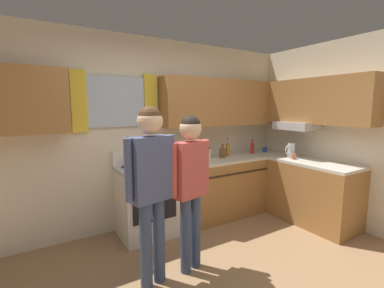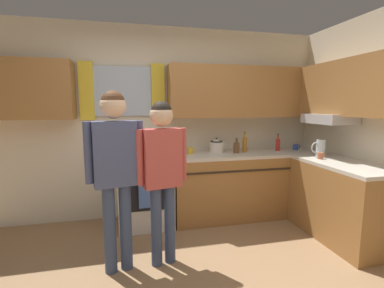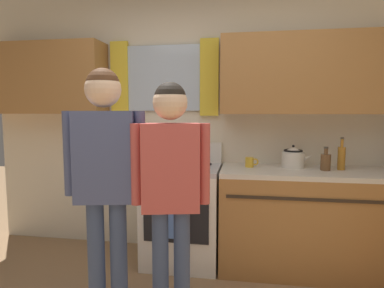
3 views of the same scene
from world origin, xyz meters
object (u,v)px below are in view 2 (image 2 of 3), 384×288
stovetop_kettle (217,146)px  water_pitcher (320,148)px  bottle_squat_brown (236,147)px  mug_cobalt_blue (296,147)px  bottle_oil_amber (245,144)px  bottle_sauce_red (278,144)px  mug_mustard_yellow (190,151)px  stove_oven (146,189)px  adult_in_plaid (162,164)px  adult_left (115,161)px  cup_terracotta (320,156)px

stovetop_kettle → water_pitcher: (1.19, -0.61, 0.02)m
bottle_squat_brown → mug_cobalt_blue: bottle_squat_brown is taller
bottle_oil_amber → mug_cobalt_blue: bearing=-0.3°
bottle_squat_brown → bottle_sauce_red: 0.65m
bottle_squat_brown → mug_mustard_yellow: bearing=174.3°
bottle_squat_brown → stovetop_kettle: 0.28m
bottle_sauce_red → stove_oven: bearing=-178.9°
stove_oven → bottle_sauce_red: bottle_sauce_red is taller
bottle_sauce_red → adult_in_plaid: 2.06m
mug_cobalt_blue → adult_left: adult_left is taller
cup_terracotta → adult_left: size_ratio=0.06×
bottle_oil_amber → stovetop_kettle: (-0.40, 0.05, -0.01)m
bottle_squat_brown → mug_mustard_yellow: size_ratio=1.71×
stove_oven → adult_left: (-0.32, -0.98, 0.59)m
cup_terracotta → water_pitcher: 0.17m
stovetop_kettle → water_pitcher: bearing=-27.2°
bottle_squat_brown → cup_terracotta: bottle_squat_brown is taller
cup_terracotta → mug_cobalt_blue: (0.12, 0.68, 0.00)m
stove_oven → bottle_oil_amber: bottle_oil_amber is taller
bottle_oil_amber → cup_terracotta: 0.98m
adult_left → stovetop_kettle: bearing=39.5°
stove_oven → adult_in_plaid: adult_in_plaid is taller
mug_cobalt_blue → adult_in_plaid: (-2.10, -1.01, 0.06)m
bottle_oil_amber → cup_terracotta: size_ratio=2.63×
stove_oven → adult_left: bearing=-107.9°
bottle_sauce_red → cup_terracotta: bearing=-74.3°
bottle_oil_amber → cup_terracotta: bearing=-44.5°
bottle_oil_amber → stovetop_kettle: 0.40m
stove_oven → stovetop_kettle: (1.00, 0.10, 0.53)m
bottle_squat_brown → adult_in_plaid: (-1.15, -0.96, 0.02)m
mug_cobalt_blue → mug_mustard_yellow: size_ratio=0.96×
stove_oven → stovetop_kettle: size_ratio=4.02×
bottle_oil_amber → adult_in_plaid: 1.64m
cup_terracotta → bottle_oil_amber: bearing=135.5°
stove_oven → cup_terracotta: stove_oven is taller
stovetop_kettle → adult_in_plaid: size_ratio=0.17×
mug_mustard_yellow → water_pitcher: (1.57, -0.57, 0.07)m
bottle_sauce_red → adult_left: bearing=-155.4°
bottle_squat_brown → mug_cobalt_blue: bearing=2.8°
adult_in_plaid → stove_oven: bearing=96.4°
bottle_sauce_red → mug_mustard_yellow: 1.29m
mug_mustard_yellow → adult_left: adult_left is taller
bottle_squat_brown → water_pitcher: 1.06m
mug_cobalt_blue → adult_left: (-2.53, -1.03, 0.11)m
mug_mustard_yellow → cup_terracotta: bearing=-25.3°
bottle_oil_amber → adult_in_plaid: size_ratio=0.18×
adult_in_plaid → cup_terracotta: bearing=9.4°
mug_mustard_yellow → adult_in_plaid: 1.15m
stove_oven → adult_in_plaid: size_ratio=0.69×
bottle_sauce_red → adult_in_plaid: bearing=-150.9°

